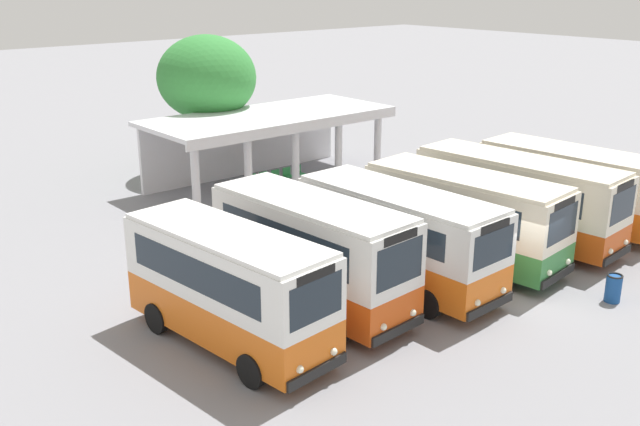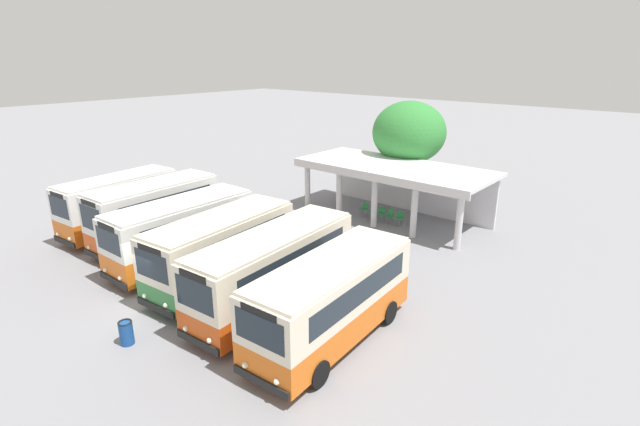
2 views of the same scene
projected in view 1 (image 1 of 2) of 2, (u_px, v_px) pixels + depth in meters
The scene contains 15 objects.
ground_plane at pixel (522, 297), 22.74m from camera, with size 180.00×180.00×0.00m, color gray.
city_bus_nearest_orange at pixel (229, 284), 19.25m from camera, with size 2.76×6.84×3.30m.
city_bus_second_in_row at pixel (312, 250), 21.45m from camera, with size 2.62×7.05×3.43m.
city_bus_middle_cream at pixel (398, 234), 23.07m from camera, with size 2.55×7.38×3.20m.
city_bus_fourth_amber at pixel (464, 214), 24.95m from camera, with size 3.02×7.41×3.20m.
city_bus_fifth_blue at pixel (517, 196), 26.95m from camera, with size 2.84×8.11×3.22m.
city_bus_far_end_green at pixel (571, 184), 28.71m from camera, with size 2.85×7.50×3.11m.
terminal_canopy at pixel (263, 129), 34.63m from camera, with size 11.89×5.06×3.40m.
waiting_chair_end_by_column at pixel (253, 182), 33.40m from camera, with size 0.45×0.45×0.86m.
waiting_chair_second_from_end at pixel (265, 179), 33.80m from camera, with size 0.45×0.45×0.86m.
waiting_chair_middle_seat at pixel (277, 177), 34.16m from camera, with size 0.45×0.45×0.86m.
waiting_chair_fourth_seat at pixel (288, 175), 34.56m from camera, with size 0.45×0.45×0.86m.
waiting_chair_fifth_seat at pixel (298, 172), 34.99m from camera, with size 0.45×0.45×0.86m.
roadside_tree_behind_canopy at pixel (207, 78), 35.42m from camera, with size 4.87×4.87×6.90m.
litter_bin_apron at pixel (613, 288), 22.28m from camera, with size 0.49×0.49×0.90m.
Camera 1 is at (-18.29, -11.68, 9.71)m, focal length 40.48 mm.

